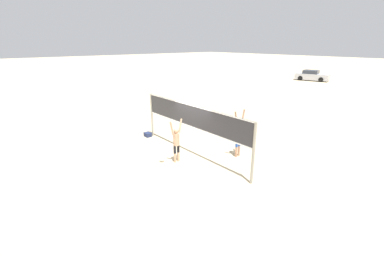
% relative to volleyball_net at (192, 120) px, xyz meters
% --- Properties ---
extents(ground_plane, '(200.00, 200.00, 0.00)m').
position_rel_volleyball_net_xyz_m(ground_plane, '(0.00, 0.00, -1.79)').
color(ground_plane, '#C6B28C').
extents(volleyball_net, '(7.20, 0.11, 2.51)m').
position_rel_volleyball_net_xyz_m(volleyball_net, '(0.00, 0.00, 0.00)').
color(volleyball_net, gray).
rests_on(volleyball_net, ground_plane).
extents(player_spiker, '(0.28, 0.69, 2.01)m').
position_rel_volleyball_net_xyz_m(player_spiker, '(0.13, -1.04, -0.74)').
color(player_spiker, tan).
rests_on(player_spiker, ground_plane).
extents(player_blocker, '(0.28, 0.73, 2.29)m').
position_rel_volleyball_net_xyz_m(player_blocker, '(1.56, 1.55, -0.57)').
color(player_blocker, tan).
rests_on(player_blocker, ground_plane).
extents(volleyball, '(0.23, 0.23, 0.23)m').
position_rel_volleyball_net_xyz_m(volleyball, '(-0.32, -1.56, -1.68)').
color(volleyball, silver).
rests_on(volleyball, ground_plane).
extents(gear_bag, '(0.42, 0.32, 0.24)m').
position_rel_volleyball_net_xyz_m(gear_bag, '(-3.62, -0.30, -1.67)').
color(gear_bag, navy).
rests_on(gear_bag, ground_plane).
extents(parked_car_far, '(4.72, 2.88, 1.45)m').
position_rel_volleyball_net_xyz_m(parked_car_far, '(-8.33, 29.86, -1.13)').
color(parked_car_far, '#B7B7BC').
rests_on(parked_car_far, ground_plane).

